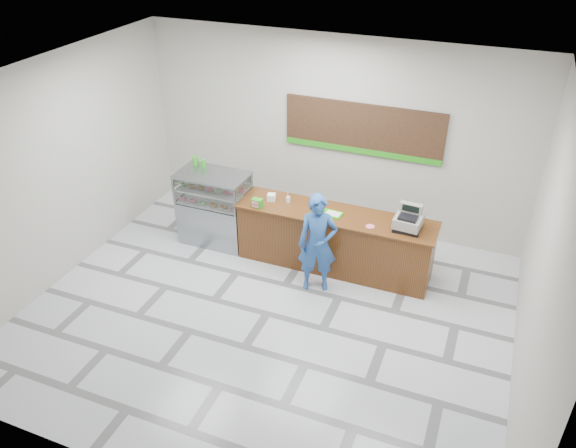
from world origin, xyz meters
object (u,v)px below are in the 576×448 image
at_px(cash_register, 409,220).
at_px(customer, 318,244).
at_px(serving_tray, 332,214).
at_px(display_case, 215,207).
at_px(sales_counter, 334,240).

height_order(cash_register, customer, customer).
bearing_deg(customer, serving_tray, 68.43).
bearing_deg(display_case, cash_register, -0.35).
relative_size(cash_register, customer, 0.27).
bearing_deg(customer, display_case, 145.08).
relative_size(cash_register, serving_tray, 1.33).
height_order(sales_counter, display_case, display_case).
distance_m(sales_counter, display_case, 2.23).
xyz_separation_m(display_case, cash_register, (3.38, -0.02, 0.50)).
bearing_deg(sales_counter, serving_tray, -137.78).
xyz_separation_m(display_case, serving_tray, (2.17, -0.04, 0.36)).
distance_m(serving_tray, customer, 0.63).
height_order(sales_counter, customer, customer).
distance_m(sales_counter, customer, 0.71).
relative_size(sales_counter, customer, 1.97).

